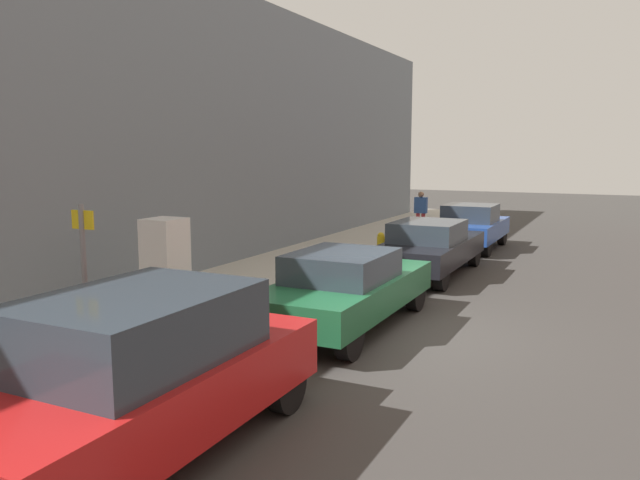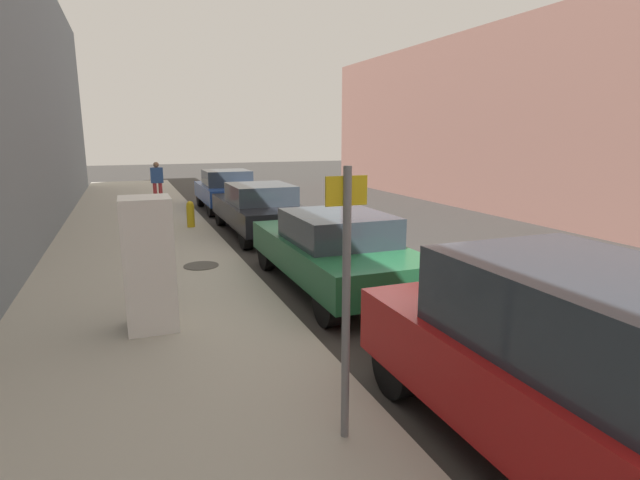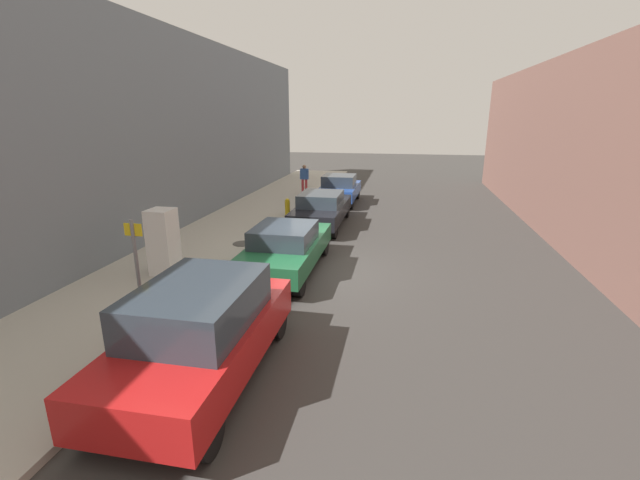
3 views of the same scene
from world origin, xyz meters
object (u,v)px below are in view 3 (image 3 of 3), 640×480
(street_sign_post, at_px, (138,272))
(discarded_refrigerator, at_px, (163,242))
(fire_hydrant, at_px, (287,207))
(parked_sedan_dark, at_px, (322,208))
(parked_hatchback_blue, at_px, (339,189))
(parked_suv_red, at_px, (201,331))
(pedestrian_walking_far, at_px, (304,177))
(parked_sedan_green, at_px, (286,247))

(street_sign_post, bearing_deg, discarded_refrigerator, 113.81)
(fire_hydrant, relative_size, parked_sedan_dark, 0.16)
(parked_sedan_dark, bearing_deg, parked_hatchback_blue, 90.00)
(street_sign_post, distance_m, fire_hydrant, 10.88)
(street_sign_post, relative_size, parked_suv_red, 0.54)
(discarded_refrigerator, bearing_deg, fire_hydrant, 79.28)
(pedestrian_walking_far, height_order, parked_hatchback_blue, pedestrian_walking_far)
(parked_suv_red, bearing_deg, pedestrian_walking_far, 97.47)
(street_sign_post, height_order, parked_sedan_green, street_sign_post)
(fire_hydrant, bearing_deg, parked_hatchback_blue, 64.83)
(discarded_refrigerator, distance_m, fire_hydrant, 7.71)
(discarded_refrigerator, xyz_separation_m, parked_hatchback_blue, (3.17, 11.26, -0.28))
(discarded_refrigerator, bearing_deg, parked_suv_red, -53.19)
(parked_sedan_green, relative_size, parked_hatchback_blue, 1.17)
(parked_sedan_green, relative_size, parked_sedan_dark, 0.98)
(discarded_refrigerator, height_order, street_sign_post, street_sign_post)
(parked_sedan_dark, bearing_deg, parked_sedan_green, -90.00)
(street_sign_post, xyz_separation_m, fire_hydrant, (-0.02, 10.84, -0.96))
(fire_hydrant, height_order, parked_suv_red, parked_suv_red)
(street_sign_post, bearing_deg, fire_hydrant, 90.08)
(street_sign_post, bearing_deg, pedestrian_walking_far, 91.95)
(discarded_refrigerator, relative_size, parked_sedan_green, 0.40)
(discarded_refrigerator, xyz_separation_m, parked_suv_red, (3.17, -4.23, -0.15))
(fire_hydrant, distance_m, parked_sedan_dark, 2.07)
(street_sign_post, bearing_deg, parked_suv_red, -29.05)
(parked_sedan_green, height_order, parked_hatchback_blue, parked_hatchback_blue)
(street_sign_post, relative_size, parked_sedan_dark, 0.51)
(parked_suv_red, bearing_deg, parked_hatchback_blue, 90.00)
(street_sign_post, height_order, fire_hydrant, street_sign_post)
(pedestrian_walking_far, distance_m, parked_suv_red, 17.56)
(street_sign_post, xyz_separation_m, pedestrian_walking_far, (-0.56, 16.46, -0.45))
(parked_suv_red, relative_size, parked_sedan_dark, 0.94)
(parked_sedan_green, xyz_separation_m, parked_hatchback_blue, (0.00, 10.16, 0.02))
(street_sign_post, relative_size, pedestrian_walking_far, 1.52)
(pedestrian_walking_far, bearing_deg, parked_sedan_dark, -167.36)
(parked_suv_red, xyz_separation_m, parked_hatchback_blue, (0.00, 15.49, -0.14))
(parked_sedan_dark, bearing_deg, pedestrian_walking_far, 108.75)
(parked_sedan_green, bearing_deg, fire_hydrant, 105.05)
(street_sign_post, xyz_separation_m, parked_suv_red, (1.72, -0.96, -0.58))
(fire_hydrant, distance_m, parked_suv_red, 11.93)
(parked_suv_red, height_order, parked_sedan_dark, parked_suv_red)
(parked_suv_red, distance_m, parked_hatchback_blue, 15.49)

